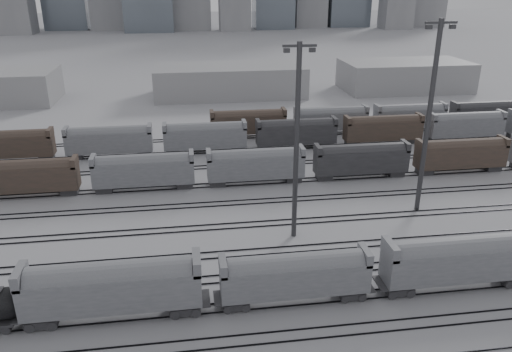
{
  "coord_description": "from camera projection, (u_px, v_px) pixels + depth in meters",
  "views": [
    {
      "loc": [
        -2.43,
        -39.46,
        30.08
      ],
      "look_at": [
        7.03,
        25.04,
        4.0
      ],
      "focal_mm": 35.0,
      "sensor_mm": 36.0,
      "label": 1
    }
  ],
  "objects": [
    {
      "name": "ground",
      "position": [
        221.0,
        315.0,
        47.75
      ],
      "size": [
        900.0,
        900.0,
        0.0
      ],
      "primitive_type": "plane",
      "color": "#AEAEB3",
      "rests_on": "ground"
    },
    {
      "name": "tracks",
      "position": [
        210.0,
        229.0,
        63.8
      ],
      "size": [
        220.0,
        71.5,
        0.16
      ],
      "color": "black",
      "rests_on": "ground"
    },
    {
      "name": "hopper_car_a",
      "position": [
        112.0,
        285.0,
        45.99
      ],
      "size": [
        16.43,
        3.26,
        5.88
      ],
      "color": "#27272A",
      "rests_on": "ground"
    },
    {
      "name": "hopper_car_b",
      "position": [
        295.0,
        274.0,
        48.46
      ],
      "size": [
        14.67,
        2.91,
        5.25
      ],
      "color": "#27272A",
      "rests_on": "ground"
    },
    {
      "name": "hopper_car_c",
      "position": [
        460.0,
        258.0,
        50.66
      ],
      "size": [
        15.98,
        3.18,
        5.72
      ],
      "color": "#27272A",
      "rests_on": "ground"
    },
    {
      "name": "light_mast_c",
      "position": [
        297.0,
        140.0,
        57.68
      ],
      "size": [
        3.78,
        0.61,
        23.65
      ],
      "color": "#38393B",
      "rests_on": "ground"
    },
    {
      "name": "light_mast_d",
      "position": [
        429.0,
        115.0,
        64.33
      ],
      "size": [
        4.08,
        0.65,
        25.48
      ],
      "color": "#38393B",
      "rests_on": "ground"
    },
    {
      "name": "bg_string_near",
      "position": [
        256.0,
        166.0,
        77.19
      ],
      "size": [
        151.0,
        3.0,
        5.6
      ],
      "color": "gray",
      "rests_on": "ground"
    },
    {
      "name": "bg_string_mid",
      "position": [
        296.0,
        134.0,
        93.23
      ],
      "size": [
        151.0,
        3.0,
        5.6
      ],
      "color": "#27272A",
      "rests_on": "ground"
    },
    {
      "name": "bg_string_far",
      "position": [
        371.0,
        119.0,
        102.93
      ],
      "size": [
        66.0,
        3.0,
        5.6
      ],
      "color": "#4C3A30",
      "rests_on": "ground"
    },
    {
      "name": "warehouse_mid",
      "position": [
        229.0,
        81.0,
        134.88
      ],
      "size": [
        40.0,
        18.0,
        8.0
      ],
      "primitive_type": "cube",
      "color": "#939396",
      "rests_on": "ground"
    },
    {
      "name": "warehouse_right",
      "position": [
        405.0,
        76.0,
        141.61
      ],
      "size": [
        35.0,
        18.0,
        8.0
      ],
      "primitive_type": "cube",
      "color": "#939396",
      "rests_on": "ground"
    }
  ]
}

